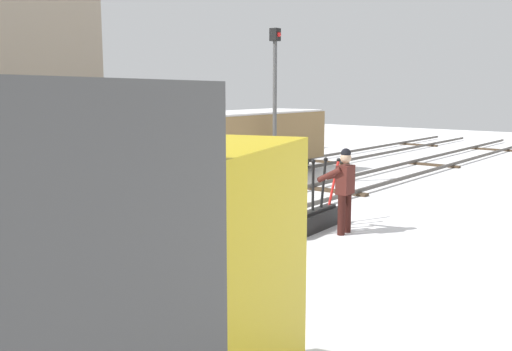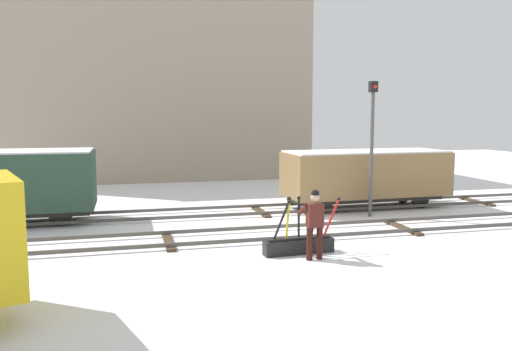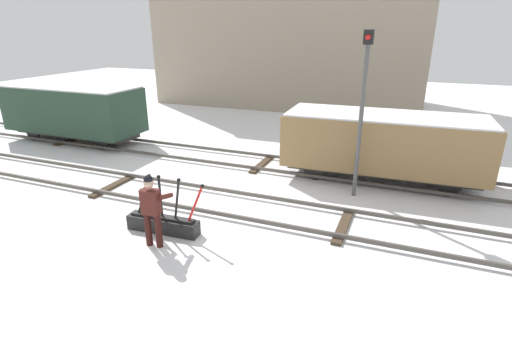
{
  "view_description": "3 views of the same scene",
  "coord_description": "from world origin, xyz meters",
  "px_view_note": "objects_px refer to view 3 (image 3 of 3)",
  "views": [
    {
      "loc": [
        -9.83,
        -7.95,
        2.82
      ],
      "look_at": [
        0.54,
        0.41,
        0.79
      ],
      "focal_mm": 39.74,
      "sensor_mm": 36.0,
      "label": 1
    },
    {
      "loc": [
        -4.58,
        -13.85,
        3.47
      ],
      "look_at": [
        -0.34,
        2.92,
        1.41
      ],
      "focal_mm": 36.35,
      "sensor_mm": 36.0,
      "label": 2
    },
    {
      "loc": [
        4.74,
        -8.81,
        4.62
      ],
      "look_at": [
        0.93,
        0.67,
        0.75
      ],
      "focal_mm": 27.67,
      "sensor_mm": 36.0,
      "label": 3
    }
  ],
  "objects_px": {
    "switch_lever_frame": "(163,222)",
    "rail_worker": "(152,207)",
    "signal_post": "(362,102)",
    "freight_car_far_end": "(383,143)",
    "freight_car_back_track": "(74,110)"
  },
  "relations": [
    {
      "from": "switch_lever_frame",
      "to": "rail_worker",
      "type": "height_order",
      "value": "rail_worker"
    },
    {
      "from": "rail_worker",
      "to": "signal_post",
      "type": "xyz_separation_m",
      "value": [
        3.72,
        4.5,
        1.78
      ]
    },
    {
      "from": "freight_car_far_end",
      "to": "switch_lever_frame",
      "type": "bearing_deg",
      "value": -131.31
    },
    {
      "from": "rail_worker",
      "to": "signal_post",
      "type": "bearing_deg",
      "value": 46.89
    },
    {
      "from": "switch_lever_frame",
      "to": "freight_car_far_end",
      "type": "distance_m",
      "value": 7.09
    },
    {
      "from": "rail_worker",
      "to": "freight_car_far_end",
      "type": "relative_size",
      "value": 0.28
    },
    {
      "from": "signal_post",
      "to": "freight_car_back_track",
      "type": "distance_m",
      "value": 12.11
    },
    {
      "from": "rail_worker",
      "to": "freight_car_back_track",
      "type": "bearing_deg",
      "value": 140.23
    },
    {
      "from": "freight_car_back_track",
      "to": "signal_post",
      "type": "bearing_deg",
      "value": -7.3
    },
    {
      "from": "switch_lever_frame",
      "to": "rail_worker",
      "type": "bearing_deg",
      "value": -77.11
    },
    {
      "from": "rail_worker",
      "to": "signal_post",
      "type": "relative_size",
      "value": 0.37
    },
    {
      "from": "signal_post",
      "to": "freight_car_far_end",
      "type": "xyz_separation_m",
      "value": [
        0.56,
        1.52,
        -1.49
      ]
    },
    {
      "from": "switch_lever_frame",
      "to": "freight_car_back_track",
      "type": "relative_size",
      "value": 0.35
    },
    {
      "from": "rail_worker",
      "to": "signal_post",
      "type": "height_order",
      "value": "signal_post"
    },
    {
      "from": "freight_car_back_track",
      "to": "switch_lever_frame",
      "type": "bearing_deg",
      "value": -34.03
    }
  ]
}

